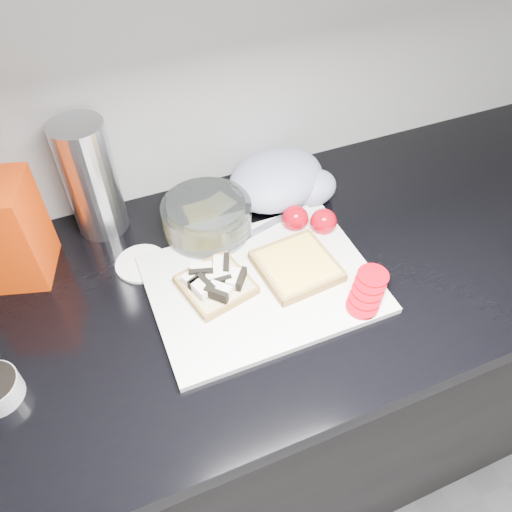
{
  "coord_description": "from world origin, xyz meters",
  "views": [
    {
      "loc": [
        -0.14,
        0.63,
        1.6
      ],
      "look_at": [
        0.09,
        1.2,
        0.95
      ],
      "focal_mm": 35.0,
      "sensor_mm": 36.0,
      "label": 1
    }
  ],
  "objects_px": {
    "glass_bowl": "(207,219)",
    "bread_bag": "(2,232)",
    "cutting_board": "(262,284)",
    "steel_canister": "(91,179)"
  },
  "relations": [
    {
      "from": "cutting_board",
      "to": "bread_bag",
      "type": "height_order",
      "value": "bread_bag"
    },
    {
      "from": "cutting_board",
      "to": "steel_canister",
      "type": "bearing_deg",
      "value": 130.87
    },
    {
      "from": "cutting_board",
      "to": "glass_bowl",
      "type": "relative_size",
      "value": 2.27
    },
    {
      "from": "bread_bag",
      "to": "cutting_board",
      "type": "bearing_deg",
      "value": -11.23
    },
    {
      "from": "steel_canister",
      "to": "cutting_board",
      "type": "bearing_deg",
      "value": -49.13
    },
    {
      "from": "bread_bag",
      "to": "steel_canister",
      "type": "height_order",
      "value": "steel_canister"
    },
    {
      "from": "glass_bowl",
      "to": "steel_canister",
      "type": "height_order",
      "value": "steel_canister"
    },
    {
      "from": "glass_bowl",
      "to": "steel_canister",
      "type": "distance_m",
      "value": 0.23
    },
    {
      "from": "glass_bowl",
      "to": "cutting_board",
      "type": "bearing_deg",
      "value": -75.01
    },
    {
      "from": "glass_bowl",
      "to": "bread_bag",
      "type": "relative_size",
      "value": 0.88
    }
  ]
}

